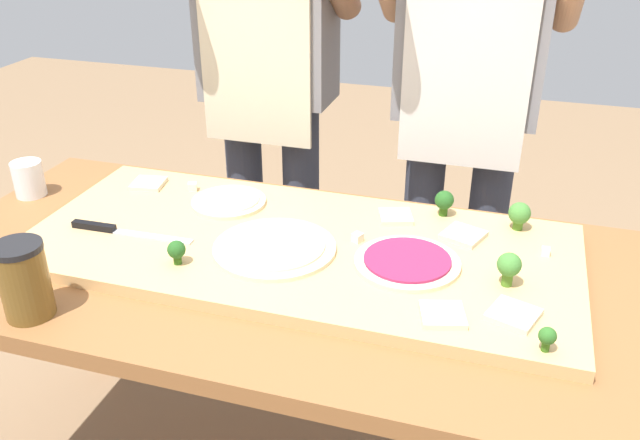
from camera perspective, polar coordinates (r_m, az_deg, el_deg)
name	(u,v)px	position (r m, az deg, el deg)	size (l,w,h in m)	color
prep_table	(295,301)	(1.55, -2.17, -6.90)	(1.74, 0.81, 0.75)	brown
cutting_board	(298,247)	(1.54, -1.91, -2.33)	(1.25, 0.56, 0.03)	tan
chefs_knife	(114,230)	(1.64, -17.12, -0.81)	(0.31, 0.03, 0.02)	#B7BABF
pizza_whole_cheese_artichoke	(275,247)	(1.50, -3.89, -2.33)	(0.28, 0.28, 0.02)	beige
pizza_whole_beet_magenta	(407,262)	(1.45, 7.45, -3.55)	(0.23, 0.23, 0.02)	beige
pizza_whole_white_garlic	(229,201)	(1.72, -7.79, 1.60)	(0.19, 0.19, 0.02)	beige
pizza_slice_far_left	(443,315)	(1.30, 10.41, -7.97)	(0.08, 0.08, 0.01)	beige
pizza_slice_near_right	(463,235)	(1.58, 12.13, -1.27)	(0.09, 0.09, 0.01)	beige
pizza_slice_center	(513,315)	(1.33, 16.17, -7.75)	(0.09, 0.09, 0.01)	beige
pizza_slice_near_left	(396,217)	(1.64, 6.47, 0.29)	(0.08, 0.08, 0.01)	beige
pizza_slice_far_right	(149,184)	(1.86, -14.41, 3.02)	(0.08, 0.08, 0.01)	beige
broccoli_floret_front_left	(509,266)	(1.40, 15.82, -3.81)	(0.05, 0.05, 0.07)	#487A23
broccoli_floret_back_right	(177,251)	(1.46, -12.13, -2.56)	(0.04, 0.04, 0.05)	#2C5915
broccoli_floret_front_right	(547,337)	(1.25, 18.81, -9.42)	(0.03, 0.03, 0.05)	#366618
broccoli_floret_center_left	(444,201)	(1.66, 10.55, 1.60)	(0.05, 0.05, 0.06)	#2C5915
broccoli_floret_back_mid	(519,214)	(1.64, 16.64, 0.48)	(0.05, 0.05, 0.07)	#487A23
cheese_crumble_a	(192,187)	(1.81, -10.82, 2.80)	(0.02, 0.02, 0.02)	silver
cheese_crumble_b	(357,238)	(1.53, 3.21, -1.51)	(0.02, 0.02, 0.02)	silver
cheese_crumble_c	(546,252)	(1.56, 18.68, -2.56)	(0.02, 0.02, 0.02)	white
flour_cup	(29,181)	(1.97, -23.56, 3.09)	(0.08, 0.08, 0.10)	white
sauce_jar	(24,280)	(1.42, -23.92, -4.72)	(0.10, 0.10, 0.16)	brown
cook_left	(267,68)	(2.10, -4.50, 12.82)	(0.54, 0.39, 1.67)	#333847
cook_right	(468,84)	(1.97, 12.49, 11.26)	(0.54, 0.39, 1.67)	#333847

